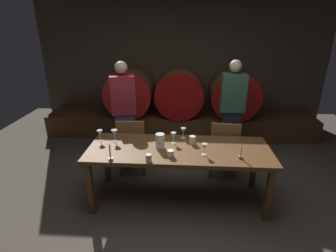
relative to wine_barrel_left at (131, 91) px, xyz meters
The scene contains 22 objects.
ground_plane 2.80m from the wine_barrel_left, 68.09° to the right, with size 7.68×7.68×0.00m, color #4C443A.
back_wall 1.24m from the wine_barrel_left, 29.00° to the left, with size 5.91×0.24×2.75m, color #473A2D.
barrel_shelf 1.19m from the wine_barrel_left, ahead, with size 5.32×0.90×0.42m, color #4C2D16.
wine_barrel_left is the anchor object (origin of this frame).
wine_barrel_center 0.97m from the wine_barrel_left, ahead, with size 0.91×0.96×0.91m.
wine_barrel_right 2.02m from the wine_barrel_left, ahead, with size 0.91×0.96×0.91m.
dining_table 2.47m from the wine_barrel_left, 65.42° to the right, with size 2.22×0.81×0.74m.
chair_left 1.71m from the wine_barrel_left, 79.03° to the right, with size 0.42×0.42×0.88m.
chair_right 2.37m from the wine_barrel_left, 44.54° to the right, with size 0.43×0.43×0.88m.
guest_left 1.18m from the wine_barrel_left, 84.59° to the right, with size 0.43×0.33×1.62m.
guest_right 2.10m from the wine_barrel_left, 28.53° to the right, with size 0.38×0.25×1.64m.
candle_left 2.60m from the wine_barrel_left, 83.99° to the right, with size 0.05×0.05×0.21m.
candle_right 2.99m from the wine_barrel_left, 54.86° to the right, with size 0.05×0.05×0.17m.
pitcher 2.38m from the wine_barrel_left, 70.50° to the right, with size 0.11×0.11×0.18m.
wine_glass_far_left 2.10m from the wine_barrel_left, 89.82° to the right, with size 0.07×0.07×0.15m.
wine_glass_left 2.11m from the wine_barrel_left, 84.62° to the right, with size 0.08×0.08×0.16m.
wine_glass_center 2.31m from the wine_barrel_left, 65.66° to the right, with size 0.07×0.07×0.15m.
wine_glass_right 2.21m from the wine_barrel_left, 60.97° to the right, with size 0.07×0.07×0.14m.
wine_glass_far_right 2.73m from the wine_barrel_left, 61.12° to the right, with size 0.06×0.06×0.14m.
cup_left 2.68m from the wine_barrel_left, 74.89° to the right, with size 0.07×0.07×0.09m, color beige.
cup_center 2.63m from the wine_barrel_left, 69.20° to the right, with size 0.08×0.08×0.08m, color white.
cup_right 2.42m from the wine_barrel_left, 60.46° to the right, with size 0.08×0.08×0.10m, color white.
Camera 1 is at (0.08, -2.65, 2.18)m, focal length 28.08 mm.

